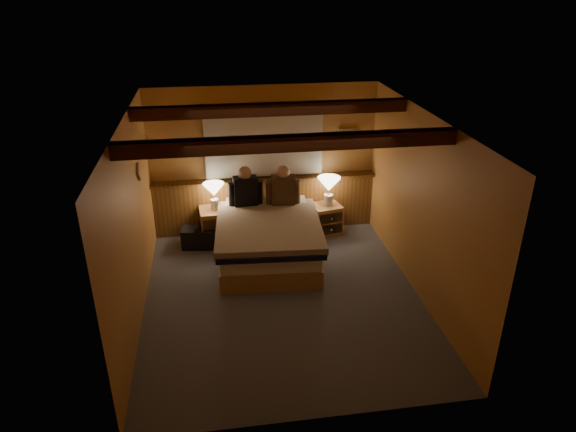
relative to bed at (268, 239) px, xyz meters
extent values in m
plane|color=#4D515C|center=(0.07, -1.03, -0.34)|extent=(4.20, 4.20, 0.00)
plane|color=tan|center=(0.07, -1.03, 2.06)|extent=(4.20, 4.20, 0.00)
plane|color=#C58746|center=(0.07, 1.07, 0.86)|extent=(3.60, 0.00, 3.60)
plane|color=#C58746|center=(-1.73, -1.03, 0.86)|extent=(0.00, 4.20, 4.20)
plane|color=#C58746|center=(1.87, -1.03, 0.86)|extent=(0.00, 4.20, 4.20)
plane|color=#C58746|center=(0.07, -3.13, 0.86)|extent=(3.60, 0.00, 3.60)
cube|color=brown|center=(0.07, 1.01, 0.11)|extent=(3.60, 0.12, 0.90)
cube|color=brown|center=(0.07, 0.95, 0.58)|extent=(3.60, 0.22, 0.04)
cylinder|color=#4A2312|center=(0.07, 0.99, 1.71)|extent=(2.10, 0.05, 0.05)
sphere|color=#4A2312|center=(-0.98, 0.99, 1.71)|extent=(0.08, 0.08, 0.08)
sphere|color=#4A2312|center=(1.12, 0.99, 1.71)|extent=(0.08, 0.08, 0.08)
cube|color=beige|center=(0.07, 1.00, 1.16)|extent=(1.85, 0.08, 1.05)
cube|color=#4A2312|center=(0.07, -1.63, 1.97)|extent=(3.60, 0.15, 0.16)
cube|color=#4A2312|center=(0.07, -0.13, 1.97)|extent=(3.60, 0.15, 0.16)
cylinder|color=silver|center=(-1.67, 0.57, 1.41)|extent=(0.03, 0.55, 0.03)
torus|color=silver|center=(-1.64, 0.42, 1.29)|extent=(0.01, 0.21, 0.21)
torus|color=silver|center=(-1.64, 0.65, 1.29)|extent=(0.01, 0.21, 0.21)
cube|color=#A17B50|center=(1.42, 1.05, 1.21)|extent=(0.30, 0.03, 0.25)
cube|color=beige|center=(1.42, 1.03, 1.21)|extent=(0.24, 0.01, 0.19)
cube|color=#B27D4C|center=(0.00, 0.02, -0.20)|extent=(1.52, 1.95, 0.28)
cube|color=white|center=(0.00, 0.02, 0.05)|extent=(1.48, 1.91, 0.22)
cube|color=black|center=(-0.01, -0.21, 0.19)|extent=(1.55, 1.58, 0.07)
cube|color=tan|center=(-0.01, -0.09, 0.26)|extent=(1.61, 1.77, 0.11)
cube|color=white|center=(-0.30, 0.77, 0.24)|extent=(0.58, 0.35, 0.15)
cube|color=white|center=(0.40, 0.72, 0.24)|extent=(0.58, 0.35, 0.15)
cube|color=#B27D4C|center=(-0.75, 0.72, -0.06)|extent=(0.54, 0.49, 0.55)
cube|color=brown|center=(-0.73, 0.51, 0.05)|extent=(0.45, 0.05, 0.19)
cube|color=brown|center=(-0.73, 0.51, -0.17)|extent=(0.45, 0.05, 0.19)
cylinder|color=silver|center=(-0.73, 0.51, 0.05)|extent=(0.03, 0.03, 0.03)
cylinder|color=silver|center=(-0.73, 0.51, -0.17)|extent=(0.03, 0.03, 0.03)
cube|color=#B27D4C|center=(1.04, 0.75, -0.09)|extent=(0.52, 0.49, 0.49)
cube|color=brown|center=(1.08, 0.56, 0.01)|extent=(0.40, 0.10, 0.17)
cube|color=brown|center=(1.08, 0.56, -0.19)|extent=(0.40, 0.10, 0.17)
cylinder|color=silver|center=(1.08, 0.56, 0.01)|extent=(0.04, 0.04, 0.03)
cylinder|color=silver|center=(1.08, 0.56, -0.19)|extent=(0.04, 0.04, 0.03)
cylinder|color=silver|center=(-0.76, 0.74, 0.30)|extent=(0.13, 0.13, 0.16)
cylinder|color=silver|center=(-0.76, 0.74, 0.41)|extent=(0.02, 0.02, 0.09)
cone|color=#FFECC6|center=(-0.76, 0.74, 0.54)|extent=(0.33, 0.33, 0.20)
cylinder|color=silver|center=(1.07, 0.74, 0.25)|extent=(0.14, 0.14, 0.18)
cylinder|color=silver|center=(1.07, 0.74, 0.37)|extent=(0.02, 0.02, 0.10)
cone|color=#FFECC6|center=(1.07, 0.74, 0.52)|extent=(0.37, 0.37, 0.22)
cube|color=black|center=(-0.27, 0.63, 0.52)|extent=(0.37, 0.23, 0.47)
cylinder|color=black|center=(-0.48, 0.62, 0.48)|extent=(0.11, 0.11, 0.38)
cylinder|color=black|center=(-0.07, 0.65, 0.48)|extent=(0.11, 0.11, 0.38)
sphere|color=tan|center=(-0.27, 0.63, 0.83)|extent=(0.21, 0.21, 0.21)
cube|color=#47301C|center=(0.30, 0.58, 0.52)|extent=(0.38, 0.24, 0.47)
cylinder|color=#47301C|center=(0.10, 0.59, 0.48)|extent=(0.11, 0.11, 0.38)
cylinder|color=#47301C|center=(0.51, 0.56, 0.48)|extent=(0.11, 0.11, 0.38)
sphere|color=tan|center=(0.30, 0.58, 0.83)|extent=(0.21, 0.21, 0.21)
cube|color=black|center=(-1.03, 0.57, -0.18)|extent=(0.57, 0.39, 0.32)
cylinder|color=black|center=(-1.03, 0.57, 0.00)|extent=(0.13, 0.32, 0.08)
camera|label=1|loc=(-0.73, -6.70, 3.55)|focal=32.00mm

